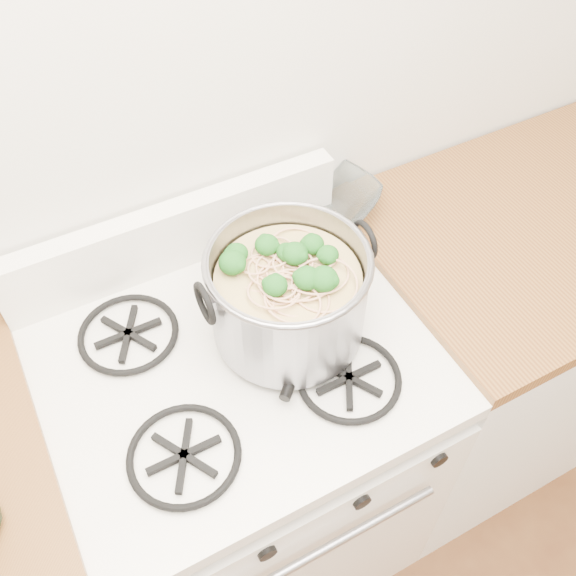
{
  "coord_description": "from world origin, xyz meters",
  "views": [
    {
      "loc": [
        -0.24,
        0.58,
        1.96
      ],
      "look_at": [
        0.12,
        1.27,
        1.04
      ],
      "focal_mm": 40.0,
      "sensor_mm": 36.0,
      "label": 1
    }
  ],
  "objects_px": {
    "stock_pot": "(288,296)",
    "spatula": "(323,297)",
    "glass_bowl": "(311,209)",
    "gas_range": "(248,462)"
  },
  "relations": [
    {
      "from": "stock_pot",
      "to": "spatula",
      "type": "bearing_deg",
      "value": 14.61
    },
    {
      "from": "glass_bowl",
      "to": "gas_range",
      "type": "bearing_deg",
      "value": -139.2
    },
    {
      "from": "stock_pot",
      "to": "spatula",
      "type": "distance_m",
      "value": 0.13
    },
    {
      "from": "spatula",
      "to": "glass_bowl",
      "type": "xyz_separation_m",
      "value": [
        0.11,
        0.24,
        0.0
      ]
    },
    {
      "from": "stock_pot",
      "to": "glass_bowl",
      "type": "distance_m",
      "value": 0.35
    },
    {
      "from": "gas_range",
      "to": "spatula",
      "type": "height_order",
      "value": "spatula"
    },
    {
      "from": "gas_range",
      "to": "spatula",
      "type": "xyz_separation_m",
      "value": [
        0.22,
        0.04,
        0.5
      ]
    },
    {
      "from": "gas_range",
      "to": "glass_bowl",
      "type": "relative_size",
      "value": 8.01
    },
    {
      "from": "stock_pot",
      "to": "glass_bowl",
      "type": "xyz_separation_m",
      "value": [
        0.2,
        0.27,
        -0.08
      ]
    },
    {
      "from": "gas_range",
      "to": "spatula",
      "type": "bearing_deg",
      "value": 9.26
    }
  ]
}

